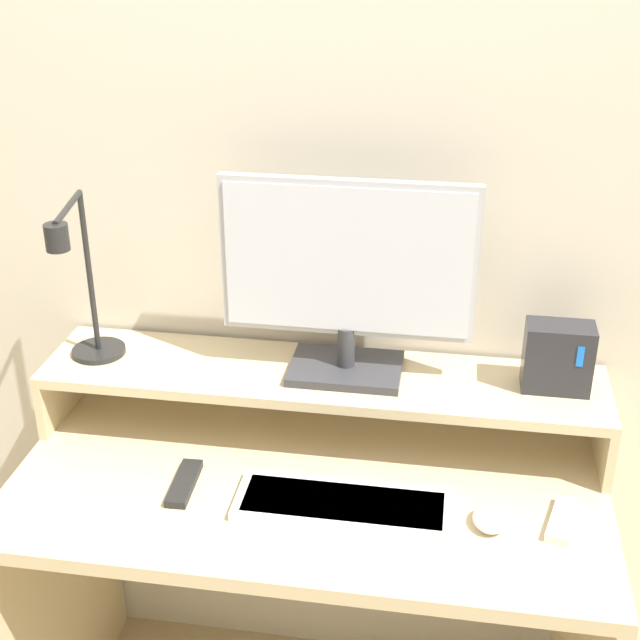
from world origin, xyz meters
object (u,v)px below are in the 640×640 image
at_px(router_dock, 558,357).
at_px(desk_lamp, 84,298).
at_px(remote_control, 184,483).
at_px(monitor, 347,275).
at_px(keyboard, 343,505).
at_px(mouse, 490,518).
at_px(remote_secondary, 563,521).

bearing_deg(router_dock, desk_lamp, -175.98).
bearing_deg(remote_control, monitor, 40.33).
height_order(keyboard, remote_control, keyboard).
xyz_separation_m(keyboard, mouse, (0.27, -0.00, 0.01)).
distance_m(router_dock, remote_control, 0.78).
bearing_deg(remote_control, desk_lamp, 144.04).
relative_size(monitor, keyboard, 1.25).
distance_m(desk_lamp, remote_control, 0.43).
bearing_deg(keyboard, remote_control, 176.39).
height_order(keyboard, mouse, mouse).
relative_size(remote_control, remote_secondary, 1.06).
distance_m(keyboard, remote_secondary, 0.41).
relative_size(router_dock, remote_secondary, 1.03).
height_order(router_dock, mouse, router_dock).
bearing_deg(remote_secondary, monitor, 151.17).
height_order(monitor, mouse, monitor).
xyz_separation_m(monitor, keyboard, (0.03, -0.26, -0.36)).
bearing_deg(mouse, remote_secondary, 10.75).
bearing_deg(mouse, remote_control, 177.66).
bearing_deg(desk_lamp, remote_control, -35.96).
distance_m(desk_lamp, mouse, 0.91).
xyz_separation_m(desk_lamp, router_dock, (0.96, 0.07, -0.09)).
xyz_separation_m(desk_lamp, remote_control, (0.24, -0.18, -0.30)).
bearing_deg(router_dock, monitor, -179.77).
height_order(remote_control, remote_secondary, same).
bearing_deg(remote_control, remote_secondary, 0.08).
relative_size(desk_lamp, remote_control, 2.56).
xyz_separation_m(monitor, remote_secondary, (0.44, -0.24, -0.36)).
relative_size(monitor, desk_lamp, 1.38).
xyz_separation_m(router_dock, keyboard, (-0.39, -0.27, -0.21)).
bearing_deg(monitor, desk_lamp, -172.97).
bearing_deg(keyboard, mouse, -0.86).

